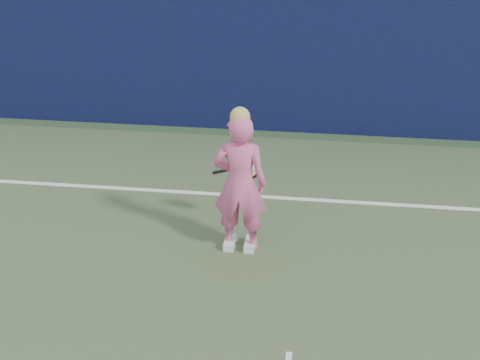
# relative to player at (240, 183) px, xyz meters

# --- Properties ---
(backstop_wall) EXTENTS (24.00, 0.40, 2.50)m
(backstop_wall) POSITION_rel_player_xyz_m (0.68, 3.75, 0.41)
(backstop_wall) COLOR black
(backstop_wall) RESTS_ON ground
(player) EXTENTS (0.62, 0.41, 1.75)m
(player) POSITION_rel_player_xyz_m (0.00, 0.00, 0.00)
(player) COLOR #EB5B95
(player) RESTS_ON ground
(racket) EXTENTS (0.59, 0.13, 0.32)m
(racket) POSITION_rel_player_xyz_m (0.01, 0.43, -0.01)
(racket) COLOR black
(racket) RESTS_ON ground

